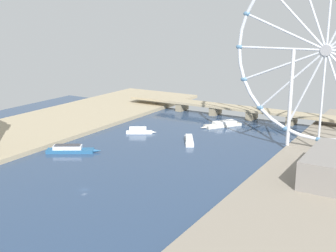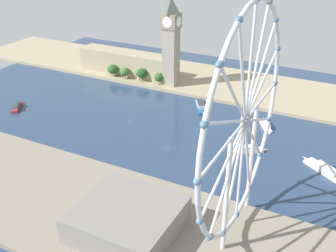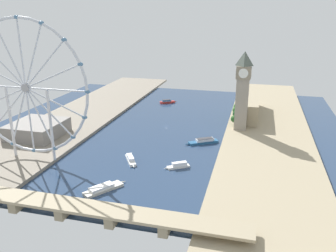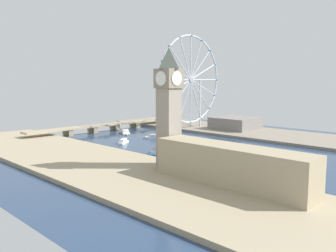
% 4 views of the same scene
% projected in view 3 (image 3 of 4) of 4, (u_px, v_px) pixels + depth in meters
% --- Properties ---
extents(ground_plane, '(398.37, 398.37, 0.00)m').
position_uv_depth(ground_plane, '(166.00, 126.00, 403.50)').
color(ground_plane, navy).
extents(riverbank_left, '(90.00, 520.00, 3.00)m').
position_uv_depth(riverbank_left, '(268.00, 133.00, 375.50)').
color(riverbank_left, tan).
rests_on(riverbank_left, ground_plane).
extents(riverbank_right, '(90.00, 520.00, 3.00)m').
position_uv_depth(riverbank_right, '(78.00, 118.00, 430.55)').
color(riverbank_right, gray).
rests_on(riverbank_right, ground_plane).
extents(clock_tower, '(16.29, 16.29, 85.11)m').
position_uv_depth(clock_tower, '(243.00, 90.00, 371.50)').
color(clock_tower, gray).
rests_on(clock_tower, riverbank_left).
extents(parliament_block, '(22.00, 101.62, 23.64)m').
position_uv_depth(parliament_block, '(250.00, 106.00, 433.96)').
color(parliament_block, tan).
rests_on(parliament_block, riverbank_left).
extents(tree_row_embankment, '(12.80, 65.14, 13.37)m').
position_uv_depth(tree_row_embankment, '(237.00, 112.00, 421.14)').
color(tree_row_embankment, '#513823').
rests_on(tree_row_embankment, riverbank_left).
extents(ferris_wheel, '(118.48, 3.20, 122.04)m').
position_uv_depth(ferris_wheel, '(26.00, 89.00, 290.32)').
color(ferris_wheel, silver).
rests_on(ferris_wheel, riverbank_right).
extents(riverside_hall, '(49.66, 52.37, 14.98)m').
position_uv_depth(riverside_hall, '(37.00, 129.00, 361.41)').
color(riverside_hall, gray).
rests_on(riverside_hall, riverbank_right).
extents(river_bridge, '(210.37, 16.90, 9.28)m').
position_uv_depth(river_bridge, '(88.00, 209.00, 222.13)').
color(river_bridge, tan).
rests_on(river_bridge, ground_plane).
extents(tour_boat_0, '(24.86, 32.87, 4.31)m').
position_uv_depth(tour_boat_0, '(103.00, 188.00, 259.03)').
color(tour_boat_0, beige).
rests_on(tour_boat_0, ground_plane).
extents(tour_boat_1, '(32.95, 22.92, 5.20)m').
position_uv_depth(tour_boat_1, '(203.00, 141.00, 350.97)').
color(tour_boat_1, '#235684').
rests_on(tour_boat_1, ground_plane).
extents(tour_boat_2, '(17.86, 26.07, 4.85)m').
position_uv_depth(tour_boat_2, '(131.00, 159.00, 308.62)').
color(tour_boat_2, white).
rests_on(tour_boat_2, ground_plane).
extents(tour_boat_3, '(23.49, 16.64, 5.28)m').
position_uv_depth(tour_boat_3, '(167.00, 102.00, 503.23)').
color(tour_boat_3, '#B22D28').
rests_on(tour_boat_3, ground_plane).
extents(tour_boat_4, '(21.37, 15.10, 5.01)m').
position_uv_depth(tour_boat_4, '(178.00, 165.00, 296.43)').
color(tour_boat_4, white).
rests_on(tour_boat_4, ground_plane).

